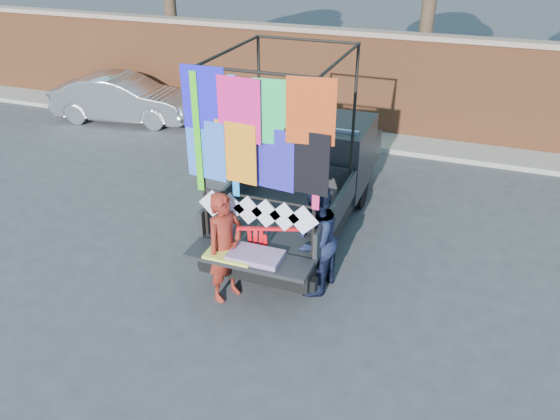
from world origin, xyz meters
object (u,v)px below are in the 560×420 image
(pickup_truck, at_px, (312,173))
(sedan, at_px, (124,98))
(woman, at_px, (225,247))
(man, at_px, (315,240))

(pickup_truck, xyz_separation_m, sedan, (-6.52, 3.39, -0.22))
(woman, height_order, man, man)
(sedan, bearing_deg, pickup_truck, -125.96)
(woman, bearing_deg, sedan, 67.69)
(sedan, distance_m, woman, 8.78)
(sedan, xyz_separation_m, man, (7.28, -5.71, 0.25))
(man, bearing_deg, sedan, -119.93)
(pickup_truck, relative_size, woman, 3.14)
(pickup_truck, relative_size, man, 3.03)
(pickup_truck, distance_m, woman, 2.94)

